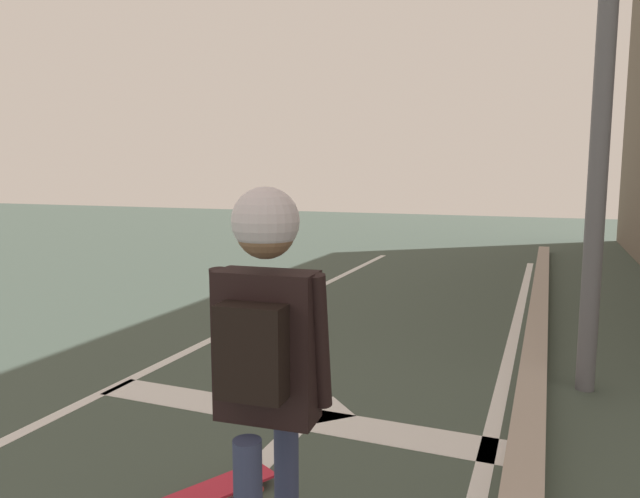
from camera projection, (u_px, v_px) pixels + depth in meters
lane_line_center at (28, 429)px, 4.34m from camera, size 0.12×20.00×0.01m
stop_bar at (286, 415)px, 4.59m from camera, size 3.41×0.40×0.01m
lane_arrow_stem at (265, 459)px, 3.88m from camera, size 0.16×1.40×0.01m
lane_arrow_head at (313, 411)px, 4.67m from camera, size 0.71×0.71×0.01m
skater at (266, 348)px, 2.28m from camera, size 0.49×0.65×1.79m
spare_skateboard at (209, 492)px, 3.37m from camera, size 0.58×0.84×0.07m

